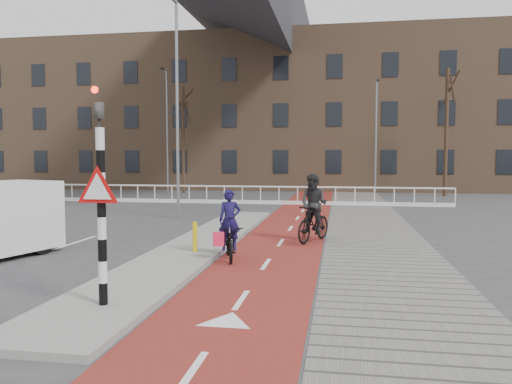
# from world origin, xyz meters

# --- Properties ---
(ground) EXTENTS (120.00, 120.00, 0.00)m
(ground) POSITION_xyz_m (0.00, 0.00, 0.00)
(ground) COLOR #38383A
(ground) RESTS_ON ground
(bike_lane) EXTENTS (2.50, 60.00, 0.01)m
(bike_lane) POSITION_xyz_m (1.50, 10.00, 0.01)
(bike_lane) COLOR maroon
(bike_lane) RESTS_ON ground
(sidewalk) EXTENTS (3.00, 60.00, 0.01)m
(sidewalk) POSITION_xyz_m (4.30, 10.00, 0.01)
(sidewalk) COLOR slate
(sidewalk) RESTS_ON ground
(curb_island) EXTENTS (1.80, 16.00, 0.12)m
(curb_island) POSITION_xyz_m (-0.70, 4.00, 0.06)
(curb_island) COLOR gray
(curb_island) RESTS_ON ground
(traffic_signal) EXTENTS (0.80, 0.80, 3.68)m
(traffic_signal) POSITION_xyz_m (-0.60, -2.02, 1.99)
(traffic_signal) COLOR black
(traffic_signal) RESTS_ON curb_island
(bollard) EXTENTS (0.12, 0.12, 0.76)m
(bollard) POSITION_xyz_m (-0.43, 2.70, 0.50)
(bollard) COLOR yellow
(bollard) RESTS_ON curb_island
(cyclist_near) EXTENTS (1.00, 1.72, 1.73)m
(cyclist_near) POSITION_xyz_m (0.55, 2.36, 0.59)
(cyclist_near) COLOR black
(cyclist_near) RESTS_ON bike_lane
(cyclist_far) EXTENTS (1.27, 1.94, 2.02)m
(cyclist_far) POSITION_xyz_m (2.45, 5.30, 0.85)
(cyclist_far) COLOR black
(cyclist_far) RESTS_ON bike_lane
(railing) EXTENTS (28.00, 0.10, 0.99)m
(railing) POSITION_xyz_m (-5.00, 17.00, 0.31)
(railing) COLOR silver
(railing) RESTS_ON ground
(townhouse_row) EXTENTS (46.00, 10.00, 15.90)m
(townhouse_row) POSITION_xyz_m (-3.00, 32.00, 7.81)
(townhouse_row) COLOR #7F6047
(townhouse_row) RESTS_ON ground
(tree_mid) EXTENTS (0.24, 0.24, 7.40)m
(tree_mid) POSITION_xyz_m (-7.61, 24.19, 3.70)
(tree_mid) COLOR #2F1F14
(tree_mid) RESTS_ON ground
(tree_right) EXTENTS (0.24, 0.24, 8.23)m
(tree_right) POSITION_xyz_m (9.99, 24.51, 4.12)
(tree_right) COLOR #2F1F14
(tree_right) RESTS_ON ground
(streetlight_near) EXTENTS (0.12, 0.12, 8.81)m
(streetlight_near) POSITION_xyz_m (-3.37, 10.21, 4.41)
(streetlight_near) COLOR slate
(streetlight_near) RESTS_ON ground
(streetlight_left) EXTENTS (0.12, 0.12, 8.56)m
(streetlight_left) POSITION_xyz_m (-8.55, 23.58, 4.28)
(streetlight_left) COLOR slate
(streetlight_left) RESTS_ON ground
(streetlight_right) EXTENTS (0.12, 0.12, 7.20)m
(streetlight_right) POSITION_xyz_m (5.37, 21.92, 3.60)
(streetlight_right) COLOR slate
(streetlight_right) RESTS_ON ground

